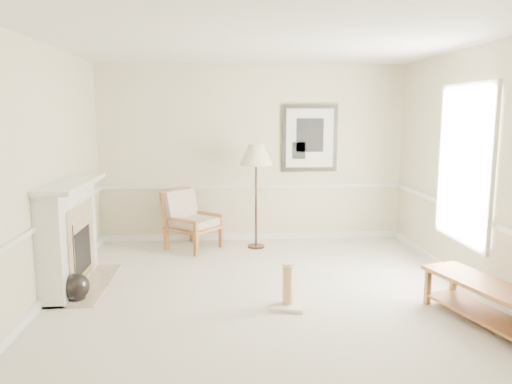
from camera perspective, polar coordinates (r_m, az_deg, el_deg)
ground at (r=5.86m, az=1.12°, el=-12.11°), size 5.50×5.50×0.00m
room at (r=5.56m, az=2.54°, el=6.46°), size 5.04×5.54×2.92m
fireplace at (r=6.50m, az=-20.46°, el=-4.65°), size 0.64×1.64×1.31m
floor_vase at (r=6.09m, az=-19.89°, el=-10.23°), size 0.31×0.31×0.89m
armchair at (r=7.91m, az=-7.71°, el=-2.85°), size 1.00×0.99×0.92m
floor_lamp at (r=7.71m, az=0.01°, el=3.95°), size 0.63×0.63×1.64m
bench at (r=5.56m, az=25.11°, el=-10.99°), size 0.86×1.60×0.44m
scratching_post at (r=5.59m, az=3.64°, el=-11.50°), size 0.42×0.42×0.50m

